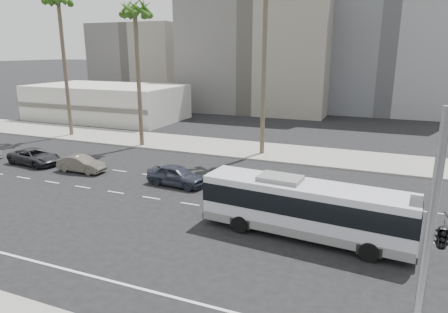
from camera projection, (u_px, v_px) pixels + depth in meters
The scene contains 15 objects.
ground at pixel (232, 211), 25.33m from camera, with size 700.00×700.00×0.00m, color black.
sidewalk_north at pixel (288, 153), 39.17m from camera, with size 120.00×7.00×0.15m, color gray.
commercial_low at pixel (107, 102), 58.88m from camera, with size 22.00×12.16×5.00m.
midrise_beige_west at pixel (262, 56), 67.63m from camera, with size 24.00×18.00×18.00m, color slate.
midrise_gray_center at pixel (391, 31), 65.55m from camera, with size 20.00×20.00×26.00m, color slate.
midrise_beige_far at pixel (148, 63), 81.98m from camera, with size 18.00×16.00×15.00m, color slate.
civic_tower at pixel (378, 1), 239.60m from camera, with size 42.00×42.00×129.00m.
city_bus at pixel (305, 207), 21.47m from camera, with size 11.49×3.52×3.25m.
car_a at pixel (177, 175), 29.96m from camera, with size 4.64×1.87×1.58m, color #2D323F.
car_b at pixel (81, 164), 33.32m from camera, with size 4.20×1.46×1.38m, color #565148.
car_c at pixel (35, 157), 35.54m from camera, with size 5.09×2.35×1.42m, color #262629.
streetlight_corner at pixel (431, 244), 10.01m from camera, with size 1.57×4.25×9.22m.
traffic_signal at pixel (445, 241), 11.72m from camera, with size 2.48×3.32×5.33m.
palm_mid at pixel (135, 13), 39.01m from camera, with size 4.83×4.83×14.93m.
palm_far at pixel (58, 1), 43.73m from camera, with size 4.86×4.86×16.70m.
Camera 1 is at (8.44, -22.01, 9.90)m, focal length 31.82 mm.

